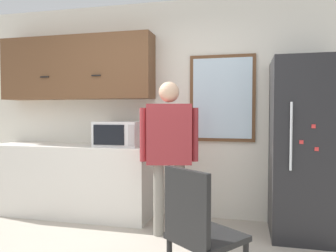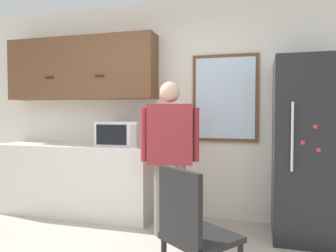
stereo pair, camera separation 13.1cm
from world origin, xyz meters
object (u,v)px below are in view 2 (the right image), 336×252
at_px(chair, 193,230).
at_px(microwave, 122,134).
at_px(person, 170,142).
at_px(refrigerator, 309,149).

bearing_deg(chair, microwave, -15.39).
xyz_separation_m(person, refrigerator, (1.40, 0.32, -0.06)).
relative_size(microwave, refrigerator, 0.29).
distance_m(microwave, person, 0.82).
relative_size(microwave, person, 0.33).
height_order(microwave, person, person).
xyz_separation_m(microwave, chair, (1.21, -1.56, -0.53)).
height_order(microwave, chair, microwave).
bearing_deg(microwave, refrigerator, -2.13).
relative_size(microwave, chair, 0.58).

